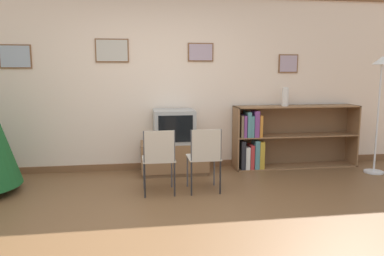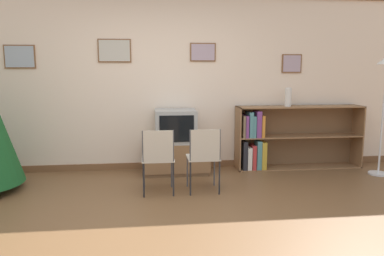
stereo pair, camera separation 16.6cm
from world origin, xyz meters
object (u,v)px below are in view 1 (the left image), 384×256
at_px(vase, 285,97).
at_px(standing_lamp, 380,84).
at_px(folding_chair_left, 159,157).
at_px(folding_chair_right, 205,156).
at_px(tv_console, 174,158).
at_px(bookshelf, 276,138).
at_px(television, 174,126).

bearing_deg(vase, standing_lamp, -22.74).
bearing_deg(folding_chair_left, folding_chair_right, 0.00).
distance_m(folding_chair_left, vase, 2.36).
relative_size(tv_console, folding_chair_right, 1.19).
bearing_deg(bookshelf, folding_chair_left, -151.11).
height_order(tv_console, vase, vase).
xyz_separation_m(tv_console, folding_chair_left, (-0.28, -0.95, 0.24)).
relative_size(folding_chair_right, vase, 2.88).
bearing_deg(standing_lamp, television, 171.66).
height_order(television, vase, vase).
distance_m(folding_chair_right, vase, 1.89).
height_order(tv_console, television, television).
bearing_deg(television, standing_lamp, -8.34).
distance_m(tv_console, folding_chair_left, 1.02).
xyz_separation_m(vase, standing_lamp, (1.23, -0.52, 0.21)).
height_order(television, standing_lamp, standing_lamp).
bearing_deg(bookshelf, vase, -7.59).
bearing_deg(folding_chair_left, vase, 27.00).
bearing_deg(television, bookshelf, 3.44).
bearing_deg(folding_chair_left, television, 73.36).
relative_size(tv_console, standing_lamp, 0.57).
xyz_separation_m(folding_chair_left, bookshelf, (1.90, 1.05, -0.00)).
xyz_separation_m(folding_chair_left, vase, (2.02, 1.03, 0.64)).
bearing_deg(folding_chair_right, bookshelf, 38.23).
xyz_separation_m(bookshelf, standing_lamp, (1.35, -0.53, 0.85)).
relative_size(bookshelf, vase, 6.92).
distance_m(vase, standing_lamp, 1.35).
distance_m(television, folding_chair_left, 1.02).
distance_m(folding_chair_left, bookshelf, 2.17).
height_order(folding_chair_left, vase, vase).
bearing_deg(bookshelf, tv_console, -176.65).
height_order(folding_chair_right, vase, vase).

